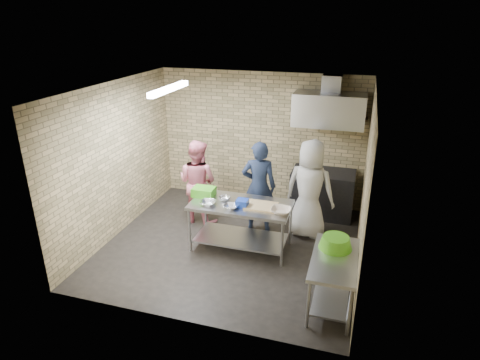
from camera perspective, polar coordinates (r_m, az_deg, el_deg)
name	(u,v)px	position (r m, az deg, el deg)	size (l,w,h in m)	color
floor	(231,245)	(7.27, -1.22, -8.91)	(4.20, 4.20, 0.00)	black
ceiling	(230,88)	(6.32, -1.42, 12.57)	(4.20, 4.20, 0.00)	black
back_wall	(261,139)	(8.50, 2.86, 5.71)	(4.20, 0.06, 2.70)	tan
front_wall	(179,230)	(4.99, -8.46, -6.87)	(4.20, 0.06, 2.70)	tan
left_wall	(117,160)	(7.56, -16.66, 2.66)	(0.06, 4.00, 2.70)	tan
right_wall	(365,187)	(6.39, 16.90, -0.93)	(0.06, 4.00, 2.70)	tan
prep_table	(241,226)	(7.00, 0.12, -6.33)	(1.66, 0.83, 0.83)	#AEAFB5
side_counter	(333,281)	(5.89, 12.66, -13.47)	(0.60, 1.20, 0.75)	silver
stove	(322,193)	(8.28, 11.25, -1.81)	(1.20, 0.70, 0.90)	black
range_hood	(329,110)	(7.82, 12.19, 9.46)	(1.30, 0.60, 0.60)	silver
hood_duct	(332,83)	(7.89, 12.56, 12.87)	(0.35, 0.30, 0.30)	#A5A8AD
wall_shelf	(346,118)	(8.03, 14.36, 8.27)	(0.80, 0.20, 0.04)	#3F2B19
fluorescent_fixture	(169,89)	(6.70, -9.77, 12.29)	(0.10, 1.25, 0.08)	white
green_crate	(204,192)	(7.10, -5.03, -1.62)	(0.37, 0.28, 0.15)	green
blue_tub	(242,203)	(6.69, 0.29, -3.21)	(0.18, 0.18, 0.12)	#183AB6
cutting_board	(261,206)	(6.71, 2.95, -3.59)	(0.51, 0.39, 0.03)	tan
mixing_bowl_a	(208,203)	(6.77, -4.42, -3.19)	(0.26, 0.26, 0.06)	silver
mixing_bowl_b	(225,198)	(6.92, -2.14, -2.56)	(0.20, 0.20, 0.06)	silver
mixing_bowl_c	(231,207)	(6.64, -1.25, -3.71)	(0.24, 0.24, 0.06)	silver
ceramic_bowl	(281,211)	(6.52, 5.67, -4.24)	(0.32, 0.32, 0.08)	beige
green_basin	(336,242)	(5.85, 13.05, -8.38)	(0.46, 0.46, 0.17)	#59C626
bottle_red	(332,111)	(8.02, 12.64, 9.22)	(0.07, 0.07, 0.18)	#B22619
bottle_green	(354,114)	(8.00, 15.51, 8.82)	(0.06, 0.06, 0.15)	green
man_navy	(259,187)	(7.41, 2.61, -0.94)	(0.62, 0.41, 1.70)	#151D35
woman_pink	(198,182)	(7.77, -5.87, -0.26)	(0.78, 0.61, 1.61)	#DC748A
woman_white	(310,189)	(7.30, 9.59, -1.27)	(0.87, 0.57, 1.78)	silver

